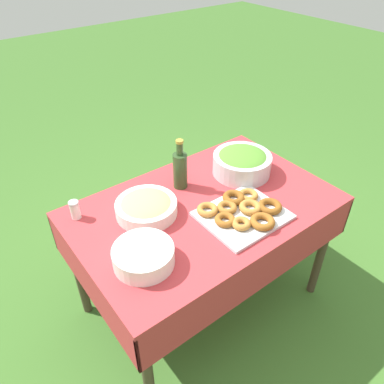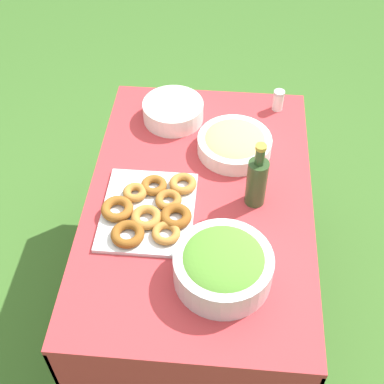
{
  "view_description": "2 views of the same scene",
  "coord_description": "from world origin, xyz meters",
  "px_view_note": "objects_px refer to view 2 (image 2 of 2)",
  "views": [
    {
      "loc": [
        0.95,
        1.14,
        1.96
      ],
      "look_at": [
        0.03,
        -0.07,
        0.82
      ],
      "focal_mm": 35.0,
      "sensor_mm": 36.0,
      "label": 1
    },
    {
      "loc": [
        -1.35,
        -0.09,
        2.28
      ],
      "look_at": [
        -0.01,
        0.03,
        0.8
      ],
      "focal_mm": 50.0,
      "sensor_mm": 36.0,
      "label": 2
    }
  ],
  "objects_px": {
    "olive_oil_bottle": "(257,180)",
    "donut_platter": "(150,210)",
    "salad_bowl": "(223,265)",
    "pasta_bowl": "(235,143)",
    "plate_stack": "(173,111)"
  },
  "relations": [
    {
      "from": "pasta_bowl",
      "to": "donut_platter",
      "type": "distance_m",
      "value": 0.47
    },
    {
      "from": "donut_platter",
      "to": "olive_oil_bottle",
      "type": "height_order",
      "value": "olive_oil_bottle"
    },
    {
      "from": "pasta_bowl",
      "to": "olive_oil_bottle",
      "type": "xyz_separation_m",
      "value": [
        -0.27,
        -0.09,
        0.07
      ]
    },
    {
      "from": "salad_bowl",
      "to": "plate_stack",
      "type": "bearing_deg",
      "value": 17.47
    },
    {
      "from": "donut_platter",
      "to": "plate_stack",
      "type": "height_order",
      "value": "plate_stack"
    },
    {
      "from": "donut_platter",
      "to": "plate_stack",
      "type": "bearing_deg",
      "value": -2.71
    },
    {
      "from": "salad_bowl",
      "to": "plate_stack",
      "type": "relative_size",
      "value": 1.25
    },
    {
      "from": "pasta_bowl",
      "to": "donut_platter",
      "type": "height_order",
      "value": "pasta_bowl"
    },
    {
      "from": "pasta_bowl",
      "to": "olive_oil_bottle",
      "type": "relative_size",
      "value": 1.07
    },
    {
      "from": "pasta_bowl",
      "to": "plate_stack",
      "type": "bearing_deg",
      "value": 56.15
    },
    {
      "from": "plate_stack",
      "to": "donut_platter",
      "type": "bearing_deg",
      "value": 177.29
    },
    {
      "from": "salad_bowl",
      "to": "plate_stack",
      "type": "height_order",
      "value": "salad_bowl"
    },
    {
      "from": "pasta_bowl",
      "to": "olive_oil_bottle",
      "type": "bearing_deg",
      "value": -162.27
    },
    {
      "from": "salad_bowl",
      "to": "pasta_bowl",
      "type": "xyz_separation_m",
      "value": [
        0.62,
        -0.02,
        -0.03
      ]
    },
    {
      "from": "olive_oil_bottle",
      "to": "donut_platter",
      "type": "bearing_deg",
      "value": 104.59
    }
  ]
}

